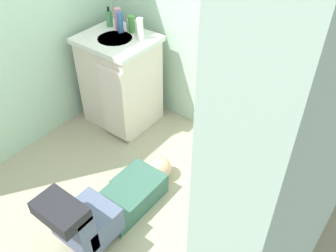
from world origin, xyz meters
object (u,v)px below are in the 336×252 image
object	(u,v)px
tissue_box	(295,90)
paper_towel_roll	(220,181)
person_plumber	(111,204)
bottle_white	(140,29)
bottle_clear	(138,28)
bottle_pink	(118,19)
bottle_blue	(120,22)
toilet	(283,148)
vanity_cabinet	(120,80)
faucet	(128,25)
soap_dispenser	(109,18)
bottle_green	(132,24)

from	to	relation	value
tissue_box	paper_towel_roll	distance (m)	0.85
person_plumber	bottle_white	world-z (taller)	bottle_white
paper_towel_roll	bottle_white	bearing A→B (deg)	162.29
tissue_box	bottle_clear	xyz separation A→B (m)	(-1.32, -0.05, 0.08)
bottle_pink	bottle_blue	bearing A→B (deg)	-28.73
toilet	vanity_cabinet	world-z (taller)	vanity_cabinet
faucet	bottle_pink	size ratio (longest dim) A/B	0.56
tissue_box	bottle_clear	size ratio (longest dim) A/B	1.74
faucet	bottle_clear	world-z (taller)	bottle_clear
faucet	soap_dispenser	bearing A→B (deg)	-173.99
faucet	paper_towel_roll	bearing A→B (deg)	-17.45
vanity_cabinet	paper_towel_roll	distance (m)	1.23
bottle_green	paper_towel_roll	distance (m)	1.43
soap_dispenser	bottle_blue	distance (m)	0.16
faucet	paper_towel_roll	size ratio (longest dim) A/B	0.48
person_plumber	bottle_pink	xyz separation A→B (m)	(-0.82, 1.02, 0.73)
toilet	bottle_pink	xyz separation A→B (m)	(-1.56, 0.03, 0.54)
bottle_clear	paper_towel_roll	world-z (taller)	bottle_clear
bottle_blue	bottle_white	world-z (taller)	bottle_white
person_plumber	bottle_blue	xyz separation A→B (m)	(-0.77, 0.99, 0.73)
toilet	paper_towel_roll	size ratio (longest dim) A/B	3.60
toilet	bottle_white	size ratio (longest dim) A/B	4.29
faucet	soap_dispenser	xyz separation A→B (m)	(-0.19, -0.02, 0.02)
vanity_cabinet	paper_towel_roll	world-z (taller)	vanity_cabinet
toilet	soap_dispenser	distance (m)	1.74
tissue_box	soap_dispenser	xyz separation A→B (m)	(-1.62, -0.06, 0.09)
bottle_blue	bottle_white	xyz separation A→B (m)	(0.22, -0.00, 0.00)
faucet	paper_towel_roll	xyz separation A→B (m)	(1.17, -0.37, -0.77)
bottle_green	bottle_blue	bearing A→B (deg)	-145.36
bottle_green	bottle_clear	bearing A→B (deg)	-8.93
soap_dispenser	faucet	bearing A→B (deg)	6.01
person_plumber	bottle_blue	distance (m)	1.45
bottle_blue	paper_towel_roll	xyz separation A→B (m)	(1.21, -0.32, -0.80)
bottle_blue	vanity_cabinet	bearing A→B (deg)	-67.42
bottle_pink	bottle_blue	world-z (taller)	bottle_pink
soap_dispenser	bottle_clear	xyz separation A→B (m)	(0.30, 0.01, -0.00)
person_plumber	bottle_clear	world-z (taller)	bottle_clear
soap_dispenser	bottle_clear	bearing A→B (deg)	2.71
tissue_box	bottle_green	bearing A→B (deg)	-178.54
faucet	bottle_pink	world-z (taller)	bottle_pink
bottle_green	bottle_clear	xyz separation A→B (m)	(0.07, -0.01, -0.01)
vanity_cabinet	faucet	world-z (taller)	faucet
paper_towel_roll	vanity_cabinet	bearing A→B (deg)	169.22
bottle_pink	paper_towel_roll	world-z (taller)	bottle_pink
soap_dispenser	bottle_green	xyz separation A→B (m)	(0.23, 0.03, 0.00)
soap_dispenser	tissue_box	bearing A→B (deg)	2.16
toilet	bottle_white	xyz separation A→B (m)	(-1.29, -0.00, 0.54)
vanity_cabinet	person_plumber	distance (m)	1.18
tissue_box	bottle_green	size ratio (longest dim) A/B	1.59
bottle_green	bottle_white	world-z (taller)	bottle_white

